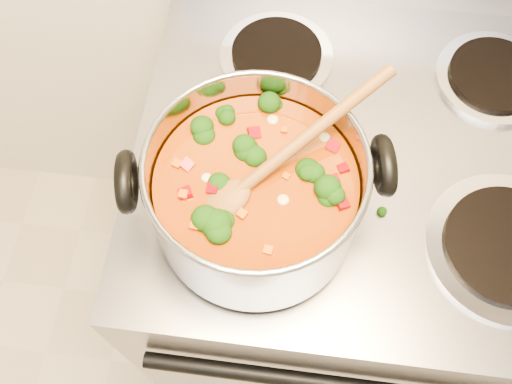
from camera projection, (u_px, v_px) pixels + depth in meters
The scene contains 4 objects.
electric_range at pixel (340, 251), 1.25m from camera, with size 0.72×0.65×1.08m.
stockpot at pixel (256, 194), 0.71m from camera, with size 0.33×0.27×0.16m.
wooden_spoon at pixel (268, 167), 0.67m from camera, with size 0.23×0.21×0.09m.
cooktop_crumbs at pixel (379, 300), 0.73m from camera, with size 0.06×0.03×0.01m.
Camera 1 is at (-0.12, 0.70, 1.64)m, focal length 40.00 mm.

